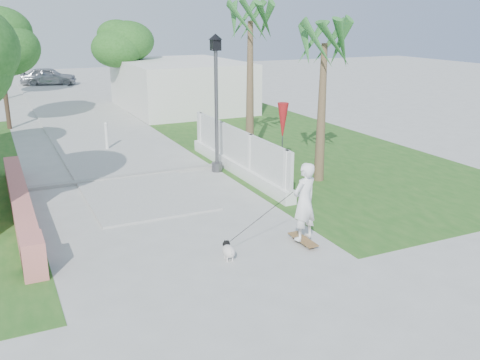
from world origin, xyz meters
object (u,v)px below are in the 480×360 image
parked_car (48,76)px  bollard (106,135)px  street_lamp (216,99)px  patio_umbrella (283,122)px  skateboarder (295,205)px  dog (228,250)px

parked_car → bollard: bearing=-167.4°
street_lamp → bollard: (-2.70, 4.50, -1.84)m
patio_umbrella → skateboarder: bearing=-116.8°
patio_umbrella → dog: bearing=-129.1°
dog → parked_car: size_ratio=0.14×
dog → skateboarder: bearing=10.5°
dog → parked_car: bearing=99.1°
patio_umbrella → dog: size_ratio=4.17×
patio_umbrella → dog: patio_umbrella is taller
dog → parked_car: 32.73m
street_lamp → parked_car: (-2.38, 26.43, -1.76)m
bollard → skateboarder: size_ratio=0.48×
street_lamp → dog: 7.10m
bollard → dog: (0.30, -10.80, -0.38)m
skateboarder → street_lamp: bearing=-114.3°
dog → bollard: bearing=100.7°
street_lamp → patio_umbrella: 2.27m
bollard → parked_car: size_ratio=0.28×
patio_umbrella → skateboarder: size_ratio=1.02×
street_lamp → parked_car: street_lamp is taller
dog → parked_car: parked_car is taller
skateboarder → parked_car: (-1.62, 32.69, -0.28)m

